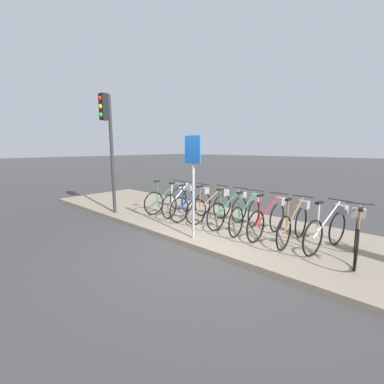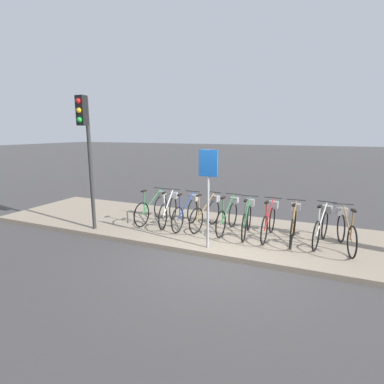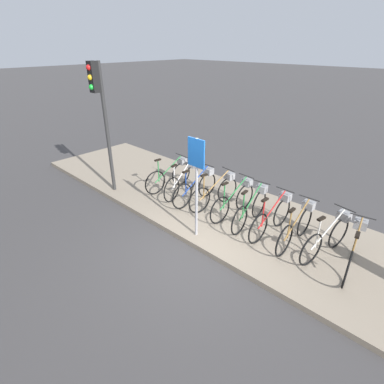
{
  "view_description": "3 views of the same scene",
  "coord_description": "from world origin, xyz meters",
  "views": [
    {
      "loc": [
        3.42,
        -3.85,
        2.16
      ],
      "look_at": [
        -0.61,
        0.54,
        1.12
      ],
      "focal_mm": 24.0,
      "sensor_mm": 36.0,
      "label": 1
    },
    {
      "loc": [
        1.98,
        -5.96,
        2.8
      ],
      "look_at": [
        -0.81,
        0.43,
        1.39
      ],
      "focal_mm": 28.0,
      "sensor_mm": 36.0,
      "label": 2
    },
    {
      "loc": [
        3.55,
        -3.95,
        4.11
      ],
      "look_at": [
        -1.08,
        0.93,
        0.74
      ],
      "focal_mm": 28.0,
      "sensor_mm": 36.0,
      "label": 3
    }
  ],
  "objects": [
    {
      "name": "parked_bicycle_1",
      "position": [
        -2.05,
        1.6,
        0.57
      ],
      "size": [
        0.49,
        1.68,
        1.04
      ],
      "color": "black",
      "rests_on": "sidewalk"
    },
    {
      "name": "ground_plane",
      "position": [
        0.0,
        0.0,
        0.0
      ],
      "size": [
        120.0,
        120.0,
        0.0
      ],
      "primitive_type": "plane",
      "color": "#423F3F"
    },
    {
      "name": "parked_bicycle_8",
      "position": [
        2.09,
        1.65,
        0.57
      ],
      "size": [
        0.49,
        1.68,
        1.04
      ],
      "color": "black",
      "rests_on": "sidewalk"
    },
    {
      "name": "parked_bicycle_5",
      "position": [
        0.28,
        1.58,
        0.57
      ],
      "size": [
        0.46,
        1.7,
        1.04
      ],
      "color": "black",
      "rests_on": "sidewalk"
    },
    {
      "name": "sign_post",
      "position": [
        -0.35,
        0.29,
        1.68
      ],
      "size": [
        0.44,
        0.07,
        2.29
      ],
      "color": "#99999E",
      "rests_on": "sidewalk"
    },
    {
      "name": "parked_bicycle_7",
      "position": [
        1.45,
        1.57,
        0.57
      ],
      "size": [
        0.46,
        1.7,
        1.04
      ],
      "color": "black",
      "rests_on": "sidewalk"
    },
    {
      "name": "parked_bicycle_2",
      "position": [
        -1.45,
        1.53,
        0.57
      ],
      "size": [
        0.46,
        1.7,
        1.04
      ],
      "color": "black",
      "rests_on": "sidewalk"
    },
    {
      "name": "parked_bicycle_9",
      "position": [
        2.6,
        1.55,
        0.57
      ],
      "size": [
        0.48,
        1.68,
        1.04
      ],
      "color": "black",
      "rests_on": "sidewalk"
    },
    {
      "name": "parked_bicycle_0",
      "position": [
        -2.59,
        1.6,
        0.57
      ],
      "size": [
        0.46,
        1.7,
        1.04
      ],
      "color": "black",
      "rests_on": "sidewalk"
    },
    {
      "name": "parked_bicycle_3",
      "position": [
        -0.89,
        1.68,
        0.57
      ],
      "size": [
        0.46,
        1.69,
        1.04
      ],
      "color": "black",
      "rests_on": "sidewalk"
    },
    {
      "name": "sidewalk",
      "position": [
        0.0,
        1.67,
        0.06
      ],
      "size": [
        14.84,
        3.33,
        0.12
      ],
      "color": "gray",
      "rests_on": "ground_plane"
    },
    {
      "name": "traffic_light",
      "position": [
        -3.77,
        0.24,
        2.7
      ],
      "size": [
        0.24,
        0.4,
        3.59
      ],
      "color": "#2D2D2D",
      "rests_on": "sidewalk"
    },
    {
      "name": "parked_bicycle_4",
      "position": [
        -0.25,
        1.64,
        0.57
      ],
      "size": [
        0.46,
        1.7,
        1.04
      ],
      "color": "black",
      "rests_on": "sidewalk"
    },
    {
      "name": "parked_bicycle_6",
      "position": [
        0.85,
        1.59,
        0.57
      ],
      "size": [
        0.46,
        1.7,
        1.04
      ],
      "color": "black",
      "rests_on": "sidewalk"
    }
  ]
}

